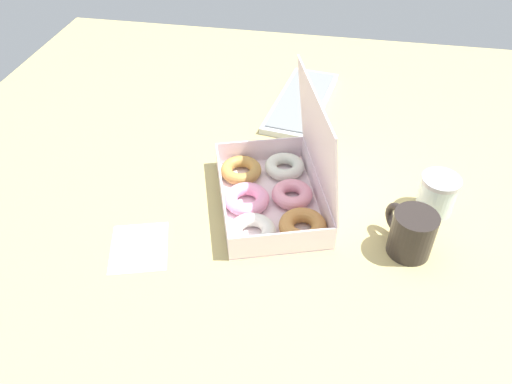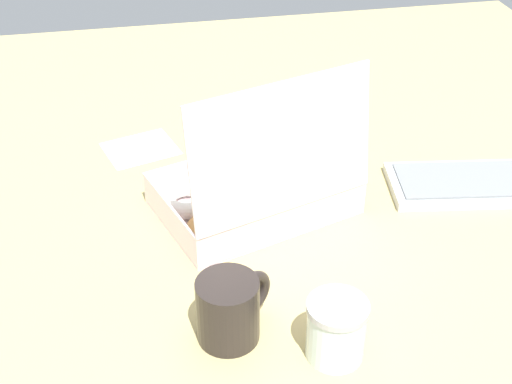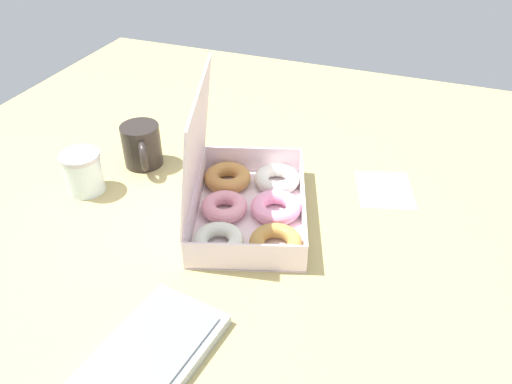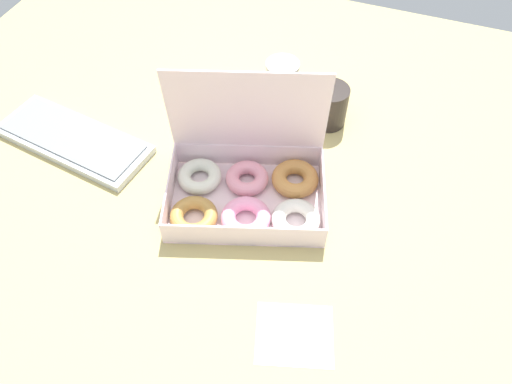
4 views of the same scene
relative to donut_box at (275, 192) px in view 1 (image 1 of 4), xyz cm
name	(u,v)px [view 1 (image 1 of 4)]	position (x,y,z in cm)	size (l,w,h in cm)	color
ground_plane	(258,189)	(-5.64, -4.96, -4.59)	(180.00, 180.00, 2.00)	tan
donut_box	(275,192)	(0.00, 0.00, 0.00)	(38.25, 31.57, 28.43)	white
keyboard	(302,102)	(-44.99, 1.29, -2.53)	(39.46, 19.59, 2.20)	#B7BDC1
coffee_mug	(411,232)	(9.15, 29.42, 1.54)	(11.79, 10.03, 10.00)	#292320
glass_jar	(437,194)	(-4.46, 35.86, 1.06)	(8.52, 8.52, 9.21)	silver
paper_napkin	(139,247)	(18.76, -25.90, -3.52)	(13.86, 11.78, 0.15)	white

